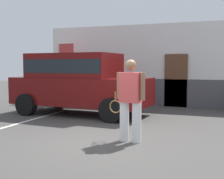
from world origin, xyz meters
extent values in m
plane|color=#423F3D|center=(0.00, 0.00, 0.00)|extent=(40.00, 40.00, 0.00)
cube|color=silver|center=(-2.99, 1.50, 0.00)|extent=(0.12, 4.40, 0.01)
cube|color=white|center=(0.00, 6.45, 1.67)|extent=(9.97, 0.30, 3.34)
cube|color=#4C4C51|center=(0.00, 6.25, 0.55)|extent=(8.38, 0.10, 1.10)
cube|color=brown|center=(0.66, 6.23, 1.05)|extent=(0.90, 0.06, 2.10)
cube|color=#590C0C|center=(-2.04, 3.23, 0.80)|extent=(4.71, 2.19, 0.90)
cube|color=#590C0C|center=(-2.29, 3.24, 1.65)|extent=(3.01, 1.94, 0.80)
cube|color=black|center=(-2.29, 3.24, 1.63)|extent=(2.95, 1.96, 0.44)
cylinder|color=black|center=(-0.43, 4.08, 0.36)|extent=(0.74, 0.31, 0.72)
cylinder|color=black|center=(-0.55, 2.18, 0.36)|extent=(0.74, 0.31, 0.72)
cylinder|color=black|center=(-3.52, 4.28, 0.36)|extent=(0.74, 0.31, 0.72)
cylinder|color=black|center=(-3.65, 2.38, 0.36)|extent=(0.74, 0.31, 0.72)
cylinder|color=white|center=(0.75, 0.27, 0.43)|extent=(0.20, 0.20, 0.87)
cylinder|color=white|center=(0.46, 0.31, 0.43)|extent=(0.20, 0.20, 0.87)
cube|color=#E04C4C|center=(0.60, 0.29, 1.19)|extent=(0.48, 0.34, 0.64)
sphere|color=#8C6647|center=(0.60, 0.29, 1.67)|extent=(0.24, 0.24, 0.24)
cylinder|color=#8C6647|center=(0.88, 0.25, 1.22)|extent=(0.11, 0.11, 0.59)
cylinder|color=#8C6647|center=(0.33, 0.33, 1.22)|extent=(0.11, 0.11, 0.59)
torus|color=olive|center=(0.21, 0.40, 0.74)|extent=(0.37, 0.08, 0.37)
cylinder|color=olive|center=(0.21, 0.40, 0.97)|extent=(0.03, 0.03, 0.20)
cylinder|color=silver|center=(-4.29, 5.56, 1.31)|extent=(0.05, 0.05, 2.63)
cube|color=#B23838|center=(-3.89, 5.56, 2.35)|extent=(0.75, 0.12, 0.45)
camera|label=1|loc=(2.51, -5.93, 1.67)|focal=48.53mm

